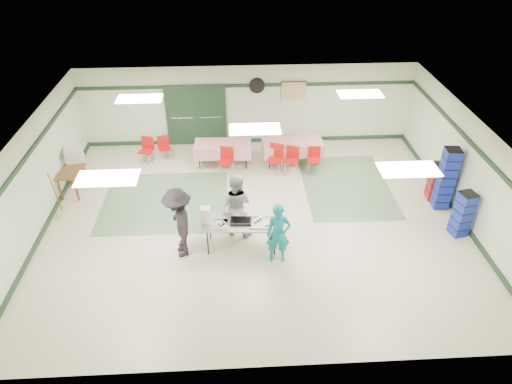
{
  "coord_description": "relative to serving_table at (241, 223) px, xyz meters",
  "views": [
    {
      "loc": [
        -0.51,
        -9.69,
        7.44
      ],
      "look_at": [
        0.01,
        -0.3,
        1.09
      ],
      "focal_mm": 32.0,
      "sensor_mm": 36.0,
      "label": 1
    }
  ],
  "objects": [
    {
      "name": "floor",
      "position": [
        0.38,
        1.06,
        -0.72
      ],
      "size": [
        11.0,
        11.0,
        0.0
      ],
      "primitive_type": "plane",
      "color": "#C1B89B",
      "rests_on": "ground"
    },
    {
      "name": "ceiling",
      "position": [
        0.38,
        1.06,
        1.98
      ],
      "size": [
        11.0,
        11.0,
        0.0
      ],
      "primitive_type": "plane",
      "rotation": [
        3.14,
        0.0,
        0.0
      ],
      "color": "white",
      "rests_on": "wall_back"
    },
    {
      "name": "wall_back",
      "position": [
        0.38,
        5.56,
        0.63
      ],
      "size": [
        11.0,
        0.0,
        11.0
      ],
      "primitive_type": "plane",
      "rotation": [
        1.57,
        0.0,
        0.0
      ],
      "color": "beige",
      "rests_on": "floor"
    },
    {
      "name": "wall_front",
      "position": [
        0.38,
        -3.44,
        0.63
      ],
      "size": [
        11.0,
        0.0,
        11.0
      ],
      "primitive_type": "plane",
      "rotation": [
        -1.57,
        0.0,
        0.0
      ],
      "color": "beige",
      "rests_on": "floor"
    },
    {
      "name": "wall_left",
      "position": [
        -5.12,
        1.06,
        0.63
      ],
      "size": [
        0.0,
        9.0,
        9.0
      ],
      "primitive_type": "plane",
      "rotation": [
        1.57,
        0.0,
        1.57
      ],
      "color": "beige",
      "rests_on": "floor"
    },
    {
      "name": "wall_right",
      "position": [
        5.88,
        1.06,
        0.63
      ],
      "size": [
        0.0,
        9.0,
        9.0
      ],
      "primitive_type": "plane",
      "rotation": [
        1.57,
        0.0,
        -1.57
      ],
      "color": "beige",
      "rests_on": "floor"
    },
    {
      "name": "trim_back",
      "position": [
        0.38,
        5.53,
        1.33
      ],
      "size": [
        11.0,
        0.06,
        0.1
      ],
      "primitive_type": "cube",
      "color": "#1B331F",
      "rests_on": "wall_back"
    },
    {
      "name": "baseboard_back",
      "position": [
        0.38,
        5.53,
        -0.66
      ],
      "size": [
        11.0,
        0.06,
        0.12
      ],
      "primitive_type": "cube",
      "color": "#1B331F",
      "rests_on": "floor"
    },
    {
      "name": "trim_left",
      "position": [
        -5.09,
        1.06,
        1.33
      ],
      "size": [
        0.06,
        9.0,
        0.1
      ],
      "primitive_type": "cube",
      "rotation": [
        0.0,
        0.0,
        1.57
      ],
      "color": "#1B331F",
      "rests_on": "wall_back"
    },
    {
      "name": "baseboard_left",
      "position": [
        -5.09,
        1.06,
        -0.66
      ],
      "size": [
        0.06,
        9.0,
        0.12
      ],
      "primitive_type": "cube",
      "rotation": [
        0.0,
        0.0,
        1.57
      ],
      "color": "#1B331F",
      "rests_on": "floor"
    },
    {
      "name": "trim_right",
      "position": [
        5.85,
        1.06,
        1.33
      ],
      "size": [
        0.06,
        9.0,
        0.1
      ],
      "primitive_type": "cube",
      "rotation": [
        0.0,
        0.0,
        1.57
      ],
      "color": "#1B331F",
      "rests_on": "wall_back"
    },
    {
      "name": "baseboard_right",
      "position": [
        5.85,
        1.06,
        -0.66
      ],
      "size": [
        0.06,
        9.0,
        0.12
      ],
      "primitive_type": "cube",
      "rotation": [
        0.0,
        0.0,
        1.57
      ],
      "color": "#1B331F",
      "rests_on": "floor"
    },
    {
      "name": "green_patch_a",
      "position": [
        -2.12,
        2.06,
        -0.71
      ],
      "size": [
        3.5,
        3.0,
        0.01
      ],
      "primitive_type": "cube",
      "color": "slate",
      "rests_on": "floor"
    },
    {
      "name": "green_patch_b",
      "position": [
        3.18,
        2.56,
        -0.71
      ],
      "size": [
        2.5,
        3.5,
        0.01
      ],
      "primitive_type": "cube",
      "color": "slate",
      "rests_on": "floor"
    },
    {
      "name": "double_door_left",
      "position": [
        -1.82,
        5.5,
        0.33
      ],
      "size": [
        0.9,
        0.06,
        2.1
      ],
      "primitive_type": "cube",
      "color": "#959895",
      "rests_on": "floor"
    },
    {
      "name": "double_door_right",
      "position": [
        -0.87,
        5.5,
        0.33
      ],
      "size": [
        0.9,
        0.06,
        2.1
      ],
      "primitive_type": "cube",
      "color": "#959895",
      "rests_on": "floor"
    },
    {
      "name": "door_frame",
      "position": [
        -1.35,
        5.48,
        0.33
      ],
      "size": [
        2.0,
        0.03,
        2.15
      ],
      "primitive_type": "cube",
      "color": "#1B331F",
      "rests_on": "floor"
    },
    {
      "name": "wall_fan",
      "position": [
        0.68,
        5.5,
        1.33
      ],
      "size": [
        0.5,
        0.1,
        0.5
      ],
      "primitive_type": "cylinder",
      "rotation": [
        1.57,
        0.0,
        0.0
      ],
      "color": "black",
      "rests_on": "wall_back"
    },
    {
      "name": "scroll_banner",
      "position": [
        1.88,
        5.5,
        1.13
      ],
      "size": [
        0.8,
        0.02,
        0.6
      ],
      "primitive_type": "cube",
      "color": "#D2BF83",
      "rests_on": "wall_back"
    },
    {
      "name": "serving_table",
      "position": [
        0.0,
        0.0,
        0.0
      ],
      "size": [
        1.89,
        0.86,
        0.76
      ],
      "rotation": [
        0.0,
        0.0,
        -0.06
      ],
      "color": "#9E9E99",
      "rests_on": "floor"
    },
    {
      "name": "sheet_tray_right",
      "position": [
        0.48,
        -0.08,
        0.06
      ],
      "size": [
        0.65,
        0.51,
        0.02
      ],
      "primitive_type": "cube",
      "rotation": [
        0.0,
        0.0,
        -0.06
      ],
      "color": "silver",
      "rests_on": "serving_table"
    },
    {
      "name": "sheet_tray_mid",
      "position": [
        -0.14,
        0.11,
        0.06
      ],
      "size": [
        0.59,
        0.46,
        0.02
      ],
      "primitive_type": "cube",
      "rotation": [
        0.0,
        0.0,
        -0.06
      ],
      "color": "silver",
      "rests_on": "serving_table"
    },
    {
      "name": "sheet_tray_left",
      "position": [
        -0.61,
        -0.08,
        0.06
      ],
      "size": [
        0.58,
        0.45,
        0.02
      ],
      "primitive_type": "cube",
      "rotation": [
        0.0,
        0.0,
        -0.06
      ],
      "color": "silver",
      "rests_on": "serving_table"
    },
    {
      "name": "baking_pan",
      "position": [
        -0.01,
        -0.02,
        0.08
      ],
      "size": [
        0.52,
        0.34,
        0.08
      ],
      "primitive_type": "cube",
      "rotation": [
        0.0,
        0.0,
        -0.06
      ],
      "color": "black",
      "rests_on": "serving_table"
    },
    {
      "name": "foam_box_stack",
      "position": [
        -0.84,
        0.04,
        0.25
      ],
      "size": [
        0.24,
        0.22,
        0.42
      ],
      "primitive_type": "cube",
      "rotation": [
        0.0,
        0.0,
        -0.06
      ],
      "color": "white",
      "rests_on": "serving_table"
    },
    {
      "name": "volunteer_teal",
      "position": [
        0.84,
        -0.52,
        0.06
      ],
      "size": [
        0.58,
        0.4,
        1.55
      ],
      "primitive_type": "imported",
      "rotation": [
        0.0,
        0.0,
        -0.05
      ],
      "color": "#137789",
      "rests_on": "floor"
    },
    {
      "name": "volunteer_grey",
      "position": [
        -0.12,
        0.58,
        0.15
      ],
      "size": [
        1.02,
        0.92,
        1.73
      ],
      "primitive_type": "imported",
      "rotation": [
        0.0,
        0.0,
        2.76
      ],
      "color": "gray",
      "rests_on": "floor"
    },
    {
      "name": "volunteer_dark",
      "position": [
        -1.46,
        -0.16,
        0.2
      ],
      "size": [
        0.92,
        1.3,
        1.82
      ],
      "primitive_type": "imported",
      "rotation": [
        0.0,
        0.0,
        -1.35
      ],
      "color": "black",
      "rests_on": "floor"
    },
    {
      "name": "dining_table_a",
      "position": [
        1.73,
        4.04,
        -0.15
      ],
      "size": [
        1.91,
        0.93,
        0.77
      ],
      "rotation": [
        0.0,
        0.0,
        0.05
      ],
      "color": "red",
      "rests_on": "floor"
    },
    {
      "name": "dining_table_b",
      "position": [
        -0.47,
        4.04,
        -0.15
      ],
      "size": [
        1.78,
        0.85,
        0.77
      ],
      "rotation": [
        0.0,
        0.0,
        -0.04
      ],
      "color": "red",
      "rests_on": "floor"
    },
    {
      "name": "chair_a",
      "position": [
        1.64,
        3.47,
        -0.19
      ],
      "size": [
        0.51,
        0.51,
        0.86
      ],
      "rotation": [
        0.0,
        0.0,
        -0.35
      ],
      "color": "#AE120D",
      "rests_on": "floor"
    },
    {
      "name": "chair_b",
      "position": [
        1.15,
        3.48,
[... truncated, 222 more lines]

